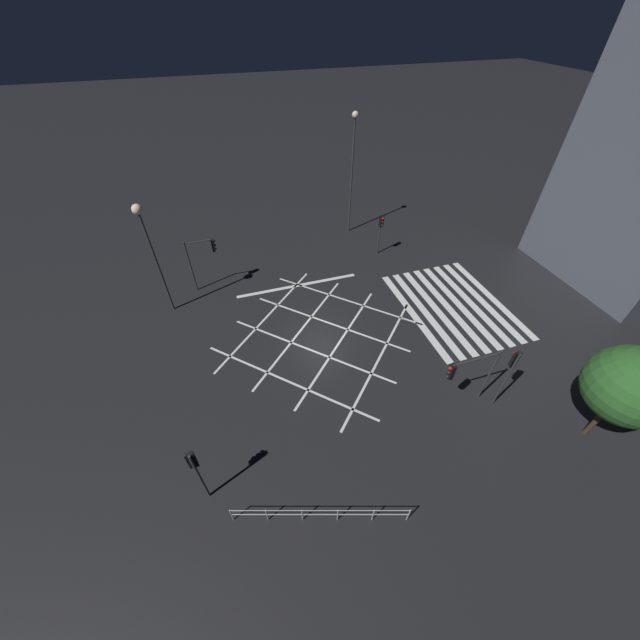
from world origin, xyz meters
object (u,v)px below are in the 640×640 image
(traffic_light_sw_cross, at_px, (469,371))
(traffic_light_ne_cross, at_px, (203,253))
(traffic_light_se_main, at_px, (381,227))
(street_tree_near, at_px, (630,386))
(traffic_light_sw_main, at_px, (510,368))
(street_lamp_east, at_px, (353,156))
(traffic_light_nw_main, at_px, (195,467))
(street_lamp_west, at_px, (146,233))

(traffic_light_sw_cross, bearing_deg, traffic_light_ne_cross, -51.38)
(traffic_light_se_main, bearing_deg, street_tree_near, 9.53)
(traffic_light_sw_cross, relative_size, street_tree_near, 0.66)
(traffic_light_sw_cross, xyz_separation_m, traffic_light_sw_main, (-0.50, -2.01, 0.06))
(traffic_light_sw_cross, xyz_separation_m, street_lamp_east, (19.33, -1.30, 3.85))
(traffic_light_se_main, height_order, traffic_light_ne_cross, traffic_light_ne_cross)
(traffic_light_sw_main, distance_m, street_tree_near, 4.58)
(traffic_light_sw_cross, bearing_deg, traffic_light_nw_main, 3.29)
(traffic_light_sw_cross, relative_size, street_lamp_west, 0.49)
(traffic_light_ne_cross, xyz_separation_m, traffic_light_sw_main, (-14.96, -13.57, -0.12))
(traffic_light_se_main, xyz_separation_m, traffic_light_ne_cross, (-0.44, 13.80, 0.44))
(traffic_light_sw_main, relative_size, street_lamp_east, 0.40)
(traffic_light_se_main, height_order, traffic_light_nw_main, traffic_light_nw_main)
(traffic_light_se_main, distance_m, street_tree_near, 18.70)
(traffic_light_se_main, height_order, traffic_light_sw_cross, traffic_light_sw_cross)
(traffic_light_ne_cross, height_order, traffic_light_sw_main, traffic_light_ne_cross)
(traffic_light_sw_cross, xyz_separation_m, street_lamp_west, (12.74, 14.31, 3.17))
(traffic_light_nw_main, xyz_separation_m, street_tree_near, (-2.74, -18.35, 1.27))
(traffic_light_sw_cross, height_order, street_lamp_west, street_lamp_west)
(street_lamp_east, relative_size, street_lamp_west, 1.28)
(traffic_light_ne_cross, bearing_deg, traffic_light_sw_main, -47.80)
(traffic_light_ne_cross, height_order, street_lamp_west, street_lamp_west)
(traffic_light_ne_cross, distance_m, street_tree_near, 24.66)
(street_lamp_east, bearing_deg, traffic_light_sw_main, -177.95)
(traffic_light_ne_cross, distance_m, traffic_light_sw_main, 20.20)
(traffic_light_sw_main, height_order, street_tree_near, street_tree_near)
(street_lamp_east, relative_size, street_tree_near, 1.73)
(street_tree_near, bearing_deg, traffic_light_se_main, 9.53)
(traffic_light_sw_cross, relative_size, traffic_light_sw_main, 0.94)
(traffic_light_sw_cross, distance_m, street_tree_near, 6.46)
(traffic_light_nw_main, xyz_separation_m, street_lamp_west, (13.49, 1.29, 3.33))
(traffic_light_nw_main, height_order, street_lamp_west, street_lamp_west)
(traffic_light_nw_main, relative_size, street_lamp_east, 0.37)
(traffic_light_se_main, distance_m, street_lamp_west, 17.04)
(street_lamp_east, bearing_deg, street_lamp_west, 112.89)
(traffic_light_se_main, bearing_deg, street_lamp_east, -167.99)
(traffic_light_se_main, bearing_deg, traffic_light_nw_main, -44.28)
(traffic_light_sw_cross, distance_m, street_lamp_west, 19.42)
(traffic_light_ne_cross, relative_size, traffic_light_nw_main, 1.11)
(traffic_light_sw_main, relative_size, traffic_light_nw_main, 1.09)
(street_lamp_east, distance_m, street_tree_near, 23.33)
(traffic_light_sw_main, bearing_deg, traffic_light_se_main, -0.86)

